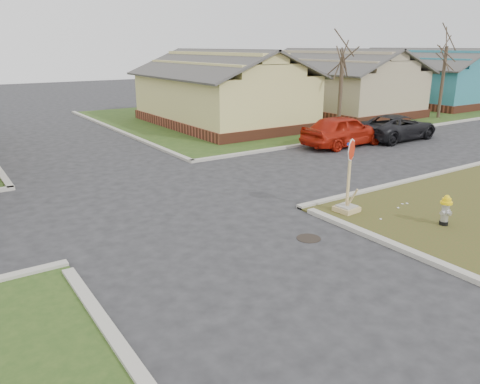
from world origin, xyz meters
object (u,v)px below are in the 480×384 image
fire_hydrant (446,209)px  red_sedan (343,130)px  stop_sign (348,196)px  dark_pickup (397,127)px

fire_hydrant → red_sedan: size_ratio=0.19×
fire_hydrant → stop_sign: 2.72m
fire_hydrant → dark_pickup: dark_pickup is taller
fire_hydrant → red_sedan: red_sedan is taller
red_sedan → dark_pickup: red_sedan is taller
stop_sign → dark_pickup: 12.73m
fire_hydrant → dark_pickup: 13.01m
stop_sign → red_sedan: (7.10, 7.13, 0.26)m
fire_hydrant → dark_pickup: size_ratio=0.18×
stop_sign → red_sedan: 10.07m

